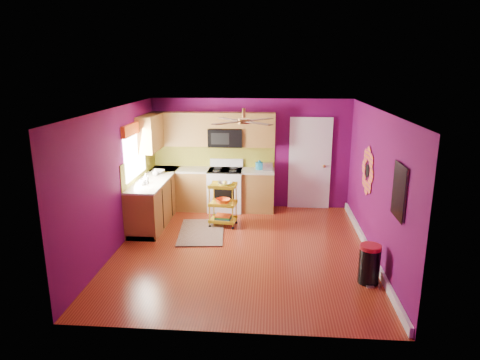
{
  "coord_description": "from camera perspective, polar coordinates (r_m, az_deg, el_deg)",
  "views": [
    {
      "loc": [
        0.5,
        -7.1,
        3.19
      ],
      "look_at": [
        -0.08,
        0.4,
        1.18
      ],
      "focal_mm": 32.0,
      "sensor_mm": 36.0,
      "label": 1
    }
  ],
  "objects": [
    {
      "name": "toaster",
      "position": [
        9.53,
        3.71,
        1.81
      ],
      "size": [
        0.22,
        0.15,
        0.18
      ],
      "primitive_type": "cube",
      "color": "beige",
      "rests_on": "lower_cabinets"
    },
    {
      "name": "shag_rug",
      "position": [
        8.56,
        -5.15,
        -6.92
      ],
      "size": [
        0.99,
        1.48,
        0.02
      ],
      "primitive_type": "cube",
      "rotation": [
        0.0,
        0.0,
        0.1
      ],
      "color": "black",
      "rests_on": "ground"
    },
    {
      "name": "upper_cabinetry",
      "position": [
        9.53,
        -6.19,
        6.48
      ],
      "size": [
        2.8,
        2.3,
        1.26
      ],
      "color": "brown",
      "rests_on": "ground"
    },
    {
      "name": "counter_cup",
      "position": [
        8.56,
        -12.83,
        -0.3
      ],
      "size": [
        0.14,
        0.14,
        0.11
      ],
      "primitive_type": "imported",
      "color": "white",
      "rests_on": "lower_cabinets"
    },
    {
      "name": "teal_kettle",
      "position": [
        9.63,
        2.6,
        1.93
      ],
      "size": [
        0.18,
        0.18,
        0.21
      ],
      "color": "#13668F",
      "rests_on": "lower_cabinets"
    },
    {
      "name": "rolling_cart",
      "position": [
        8.72,
        -2.24,
        -3.04
      ],
      "size": [
        0.58,
        0.46,
        0.97
      ],
      "color": "gold",
      "rests_on": "ground"
    },
    {
      "name": "ceiling_fan",
      "position": [
        7.37,
        0.51,
        7.93
      ],
      "size": [
        1.01,
        1.01,
        0.26
      ],
      "color": "#BF8C3F",
      "rests_on": "ground"
    },
    {
      "name": "panel_door",
      "position": [
        9.85,
        9.28,
        2.05
      ],
      "size": [
        0.95,
        0.11,
        2.15
      ],
      "color": "white",
      "rests_on": "ground"
    },
    {
      "name": "soap_bottle_a",
      "position": [
        8.68,
        -12.46,
        0.24
      ],
      "size": [
        0.09,
        0.09,
        0.2
      ],
      "primitive_type": "imported",
      "color": "#EA3F72",
      "rests_on": "lower_cabinets"
    },
    {
      "name": "ground",
      "position": [
        7.8,
        0.37,
        -9.2
      ],
      "size": [
        5.0,
        5.0,
        0.0
      ],
      "primitive_type": "plane",
      "color": "maroon",
      "rests_on": "ground"
    },
    {
      "name": "electric_range",
      "position": [
        9.72,
        -1.95,
        -1.24
      ],
      "size": [
        0.76,
        0.66,
        1.13
      ],
      "color": "white",
      "rests_on": "ground"
    },
    {
      "name": "lower_cabinets",
      "position": [
        9.51,
        -6.96,
        -2.0
      ],
      "size": [
        2.81,
        2.31,
        0.94
      ],
      "color": "brown",
      "rests_on": "ground"
    },
    {
      "name": "room_envelope",
      "position": [
        7.28,
        0.6,
        2.59
      ],
      "size": [
        4.54,
        5.04,
        2.52
      ],
      "color": "#5D0A4D",
      "rests_on": "ground"
    },
    {
      "name": "left_window",
      "position": [
        8.71,
        -13.87,
        4.91
      ],
      "size": [
        0.08,
        1.35,
        1.08
      ],
      "color": "white",
      "rests_on": "ground"
    },
    {
      "name": "counter_dish",
      "position": [
        9.43,
        -10.85,
        1.09
      ],
      "size": [
        0.28,
        0.28,
        0.07
      ],
      "primitive_type": "imported",
      "color": "white",
      "rests_on": "lower_cabinets"
    },
    {
      "name": "right_wall_art",
      "position": [
        7.19,
        18.19,
        0.13
      ],
      "size": [
        0.04,
        2.74,
        1.04
      ],
      "color": "black",
      "rests_on": "ground"
    },
    {
      "name": "soap_bottle_b",
      "position": [
        9.24,
        -11.23,
        1.05
      ],
      "size": [
        0.12,
        0.12,
        0.15
      ],
      "primitive_type": "imported",
      "color": "white",
      "rests_on": "lower_cabinets"
    },
    {
      "name": "trash_can",
      "position": [
        6.85,
        16.86,
        -10.67
      ],
      "size": [
        0.35,
        0.37,
        0.61
      ],
      "color": "black",
      "rests_on": "ground"
    }
  ]
}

